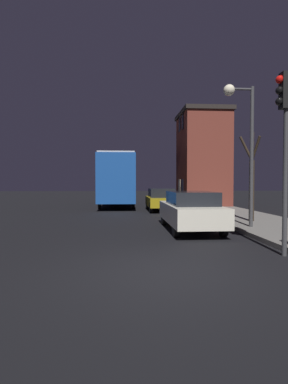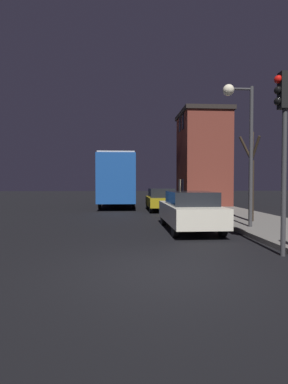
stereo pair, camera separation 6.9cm
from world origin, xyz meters
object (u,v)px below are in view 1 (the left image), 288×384
object	(u,v)px
traffic_light	(285,125)
car_near_lane	(190,210)
streetlamp	(242,127)
bus	(117,177)
car_mid_lane	(161,199)
bare_tree	(252,177)

from	to	relation	value
traffic_light	car_near_lane	world-z (taller)	traffic_light
streetlamp	car_near_lane	distance (m)	3.69
traffic_light	car_near_lane	xyz separation A→B (m)	(-1.43, 4.13, -2.48)
bus	car_near_lane	distance (m)	13.98
streetlamp	car_mid_lane	world-z (taller)	streetlamp
car_mid_lane	bare_tree	bearing A→B (deg)	-63.88
streetlamp	car_near_lane	bearing A→B (deg)	172.79
bus	car_mid_lane	xyz separation A→B (m)	(2.92, -5.66, -1.53)
car_near_lane	bus	bearing A→B (deg)	102.66
streetlamp	bare_tree	size ratio (longest dim) A/B	1.32
car_mid_lane	bus	bearing A→B (deg)	117.29
car_near_lane	streetlamp	bearing A→B (deg)	-7.21
car_near_lane	car_mid_lane	xyz separation A→B (m)	(-0.13, 7.91, -0.02)
streetlamp	car_near_lane	size ratio (longest dim) A/B	1.18
bus	car_near_lane	world-z (taller)	bus
streetlamp	car_mid_lane	xyz separation A→B (m)	(-2.05, 8.15, -3.17)
bare_tree	car_near_lane	size ratio (longest dim) A/B	0.90
bare_tree	car_mid_lane	bearing A→B (deg)	116.12
bus	car_mid_lane	world-z (taller)	bus
traffic_light	bare_tree	xyz separation A→B (m)	(1.62, 5.56, -1.17)
car_near_lane	traffic_light	bearing A→B (deg)	-70.85
traffic_light	bus	bearing A→B (deg)	104.21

